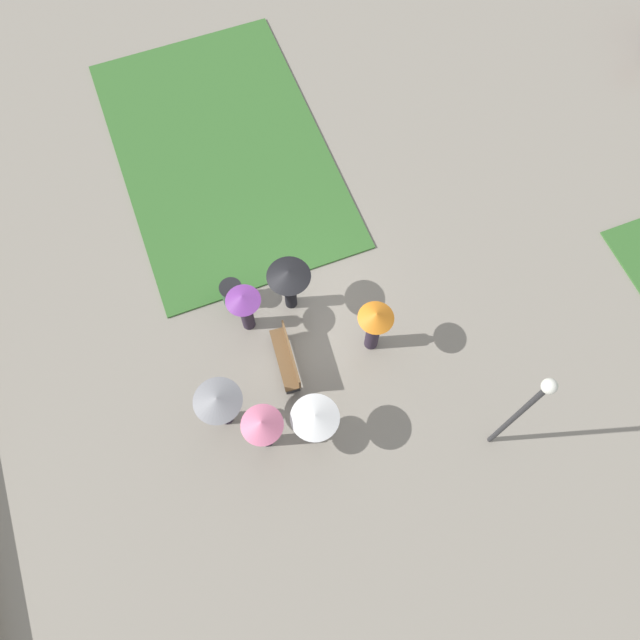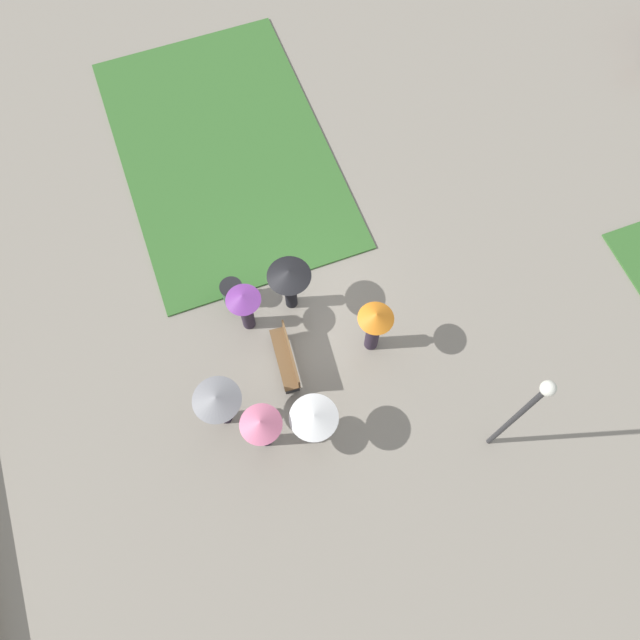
# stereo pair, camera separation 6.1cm
# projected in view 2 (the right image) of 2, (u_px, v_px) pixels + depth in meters

# --- Properties ---
(ground_plane) EXTENTS (90.00, 90.00, 0.00)m
(ground_plane) POSITION_uv_depth(u_px,v_px,m) (298.00, 310.00, 17.34)
(ground_plane) COLOR gray
(lawn_patch_near) EXTENTS (9.85, 6.25, 0.06)m
(lawn_patch_near) POSITION_uv_depth(u_px,v_px,m) (224.00, 150.00, 19.51)
(lawn_patch_near) COLOR #386B2D
(lawn_patch_near) RESTS_ON ground_plane
(park_bench) EXTENTS (1.79, 0.58, 0.90)m
(park_bench) POSITION_uv_depth(u_px,v_px,m) (287.00, 357.00, 16.29)
(park_bench) COLOR brown
(park_bench) RESTS_ON ground_plane
(lamp_post) EXTENTS (0.32, 0.32, 4.69)m
(lamp_post) POSITION_uv_depth(u_px,v_px,m) (524.00, 410.00, 13.14)
(lamp_post) COLOR #2D2D30
(lamp_post) RESTS_ON ground_plane
(trash_bin) EXTENTS (0.62, 0.62, 0.83)m
(trash_bin) POSITION_uv_depth(u_px,v_px,m) (233.00, 293.00, 17.09)
(trash_bin) COLOR #335638
(trash_bin) RESTS_ON ground_plane
(crowd_person_grey) EXTENTS (1.18, 1.18, 1.85)m
(crowd_person_grey) POSITION_uv_depth(u_px,v_px,m) (218.00, 402.00, 14.83)
(crowd_person_grey) COLOR #2D2333
(crowd_person_grey) RESTS_ON ground_plane
(crowd_person_orange) EXTENTS (0.92, 0.92, 1.98)m
(crowd_person_orange) POSITION_uv_depth(u_px,v_px,m) (375.00, 325.00, 15.74)
(crowd_person_orange) COLOR #2D2333
(crowd_person_orange) RESTS_ON ground_plane
(crowd_person_pink) EXTENTS (1.01, 1.01, 1.95)m
(crowd_person_pink) POSITION_uv_depth(u_px,v_px,m) (262.00, 426.00, 14.53)
(crowd_person_pink) COLOR #2D2333
(crowd_person_pink) RESTS_ON ground_plane
(crowd_person_white) EXTENTS (1.18, 1.18, 1.71)m
(crowd_person_white) POSITION_uv_depth(u_px,v_px,m) (314.00, 419.00, 14.73)
(crowd_person_white) COLOR black
(crowd_person_white) RESTS_ON ground_plane
(crowd_person_black) EXTENTS (1.15, 1.15, 1.89)m
(crowd_person_black) POSITION_uv_depth(u_px,v_px,m) (289.00, 279.00, 16.12)
(crowd_person_black) COLOR black
(crowd_person_black) RESTS_ON ground_plane
(crowd_person_purple) EXTENTS (0.91, 0.91, 1.80)m
(crowd_person_purple) POSITION_uv_depth(u_px,v_px,m) (244.00, 304.00, 16.03)
(crowd_person_purple) COLOR #2D2333
(crowd_person_purple) RESTS_ON ground_plane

